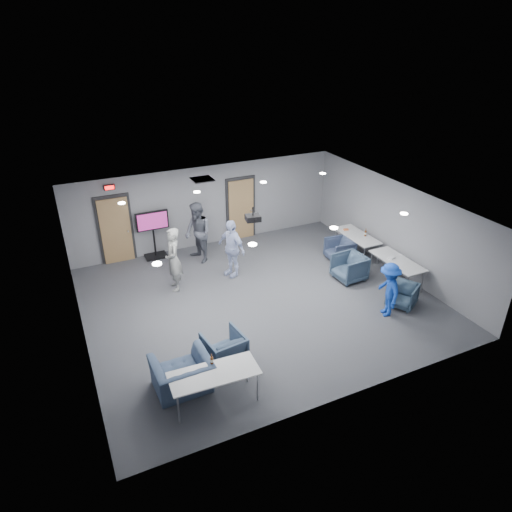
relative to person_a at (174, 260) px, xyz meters
name	(u,v)px	position (x,y,z in m)	size (l,w,h in m)	color
floor	(259,300)	(1.87, -1.57, -0.92)	(9.00, 9.00, 0.00)	#393B40
ceiling	(259,208)	(1.87, -1.57, 1.78)	(9.00, 9.00, 0.00)	white
wall_back	(207,206)	(1.87, 2.43, 0.43)	(9.00, 0.02, 2.70)	slate
wall_front	(349,344)	(1.87, -5.57, 0.43)	(9.00, 0.02, 2.70)	slate
wall_left	(76,295)	(-2.63, -1.57, 0.43)	(0.02, 8.00, 2.70)	slate
wall_right	(395,227)	(6.37, -1.57, 0.43)	(0.02, 8.00, 2.70)	slate
door_left	(116,230)	(-1.13, 2.39, 0.14)	(1.06, 0.17, 2.24)	black
door_right	(241,209)	(3.07, 2.39, 0.14)	(1.06, 0.17, 2.24)	black
exit_sign	(109,187)	(-1.13, 2.37, 1.53)	(0.32, 0.08, 0.16)	black
hvac_diffuser	(202,179)	(1.37, 1.23, 1.76)	(0.60, 0.60, 0.03)	black
downlights	(259,208)	(1.87, -1.57, 1.76)	(6.18, 3.78, 0.02)	white
person_a	(174,260)	(0.00, 0.00, 0.00)	(0.67, 0.44, 1.85)	gray
person_b	(198,233)	(1.16, 1.34, 0.04)	(0.93, 0.73, 1.92)	#515561
person_c	(231,248)	(1.76, 0.07, -0.04)	(1.03, 0.43, 1.76)	#C6D4FF
person_d	(388,290)	(4.57, -3.55, -0.19)	(0.95, 0.55, 1.47)	#1B44B2
chair_right_a	(340,250)	(5.22, -0.49, -0.57)	(0.76, 0.79, 0.72)	#333E58
chair_right_b	(349,267)	(4.77, -1.65, -0.54)	(0.82, 0.85, 0.77)	#334459
chair_right_c	(402,295)	(5.22, -3.41, -0.60)	(0.69, 0.71, 0.65)	#324456
chair_front_a	(224,349)	(0.07, -3.57, -0.54)	(0.82, 0.84, 0.77)	#3B4E67
chair_front_b	(182,375)	(-1.00, -3.97, -0.55)	(1.16, 1.01, 0.75)	#3D4E69
table_right_a	(357,236)	(5.87, -0.47, -0.24)	(0.71, 1.69, 0.73)	silver
table_right_b	(397,262)	(5.87, -2.37, -0.24)	(0.72, 1.72, 0.73)	silver
table_front_left	(214,375)	(-0.51, -4.57, -0.24)	(1.79, 0.82, 0.73)	silver
bottle_front	(212,360)	(-0.46, -4.31, -0.10)	(0.06, 0.06, 0.25)	#5B2D0F
bottle_right	(365,233)	(6.05, -0.64, -0.10)	(0.07, 0.07, 0.26)	#5B2D0F
snack_box	(346,230)	(5.77, 0.01, -0.18)	(0.16, 0.11, 0.04)	#C65F31
wrapper	(391,258)	(5.78, -2.22, -0.17)	(0.19, 0.13, 0.04)	silver
tv_stand	(153,232)	(-0.03, 2.18, -0.04)	(1.02, 0.49, 1.57)	black
projector	(253,218)	(1.76, -1.45, 1.48)	(0.41, 0.38, 0.36)	black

